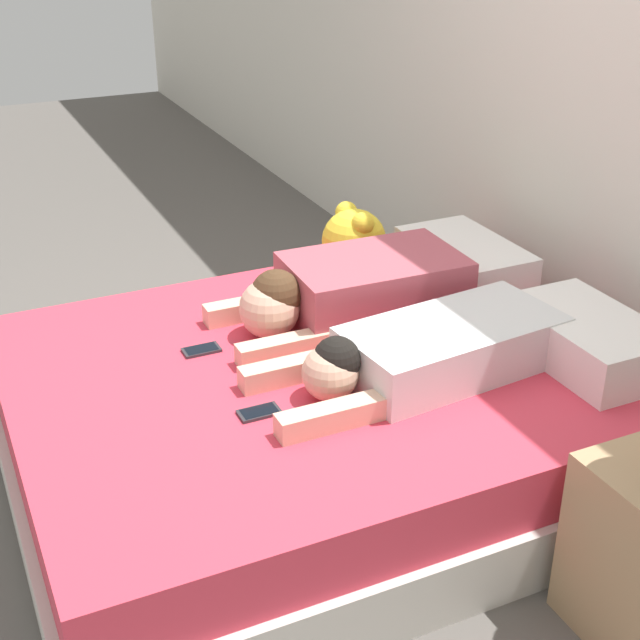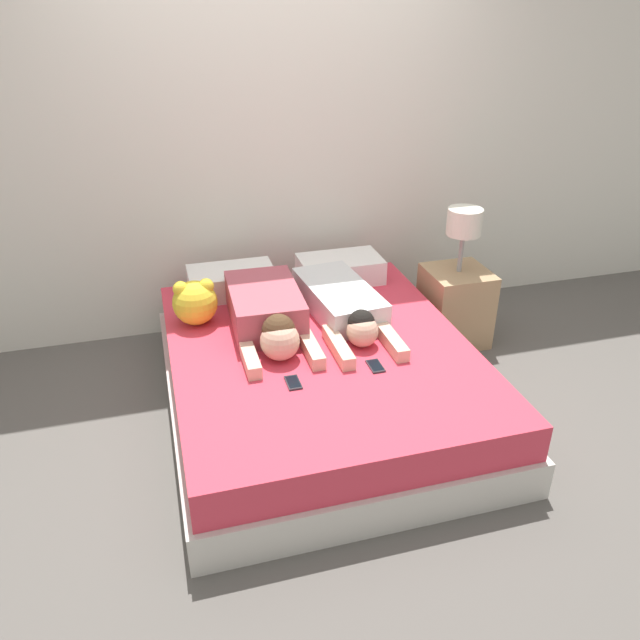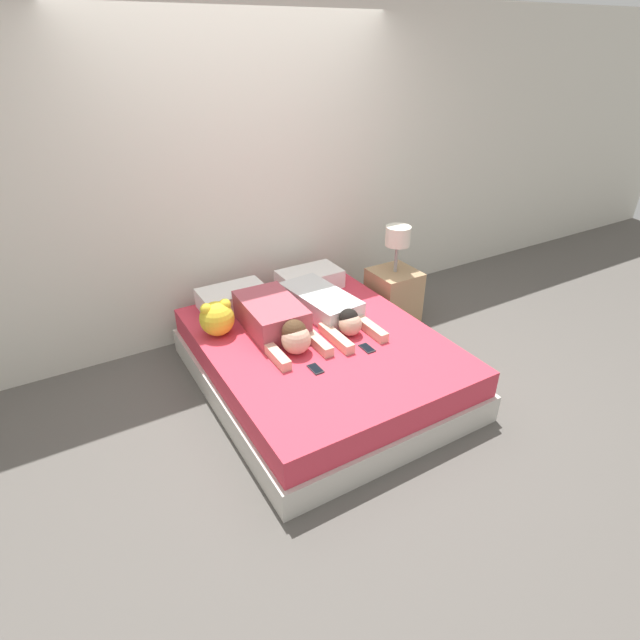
# 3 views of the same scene
# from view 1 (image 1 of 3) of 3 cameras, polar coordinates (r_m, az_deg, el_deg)

# --- Properties ---
(ground_plane) EXTENTS (12.00, 12.00, 0.00)m
(ground_plane) POSITION_cam_1_polar(r_m,az_deg,el_deg) (3.10, -0.00, -9.11)
(ground_plane) COLOR #5B5651
(wall_back) EXTENTS (12.00, 0.06, 2.60)m
(wall_back) POSITION_cam_1_polar(r_m,az_deg,el_deg) (3.22, 19.70, 16.05)
(wall_back) COLOR silver
(wall_back) RESTS_ON ground_plane
(bed) EXTENTS (1.64, 2.00, 0.40)m
(bed) POSITION_cam_1_polar(r_m,az_deg,el_deg) (2.99, -0.00, -6.06)
(bed) COLOR beige
(bed) RESTS_ON ground_plane
(pillow_head_left) EXTENTS (0.53, 0.32, 0.16)m
(pillow_head_left) POSITION_cam_1_polar(r_m,az_deg,el_deg) (3.48, 9.21, 3.73)
(pillow_head_left) COLOR white
(pillow_head_left) RESTS_ON bed
(pillow_head_right) EXTENTS (0.53, 0.32, 0.16)m
(pillow_head_right) POSITION_cam_1_polar(r_m,az_deg,el_deg) (2.98, 16.72, -1.18)
(pillow_head_right) COLOR white
(pillow_head_right) RESTS_ON bed
(person_left) EXTENTS (0.40, 0.88, 0.24)m
(person_left) POSITION_cam_1_polar(r_m,az_deg,el_deg) (3.11, 1.83, 1.82)
(person_left) COLOR #B24C59
(person_left) RESTS_ON bed
(person_right) EXTENTS (0.41, 1.02, 0.20)m
(person_right) POSITION_cam_1_polar(r_m,az_deg,el_deg) (2.79, 6.68, -2.08)
(person_right) COLOR silver
(person_right) RESTS_ON bed
(cell_phone_left) EXTENTS (0.07, 0.12, 0.01)m
(cell_phone_left) POSITION_cam_1_polar(r_m,az_deg,el_deg) (2.97, -7.60, -1.91)
(cell_phone_left) COLOR #2D2D33
(cell_phone_left) RESTS_ON bed
(cell_phone_right) EXTENTS (0.07, 0.12, 0.01)m
(cell_phone_right) POSITION_cam_1_polar(r_m,az_deg,el_deg) (2.62, -3.91, -5.92)
(cell_phone_right) COLOR #2D2D33
(cell_phone_right) RESTS_ON bed
(plush_toy) EXTENTS (0.25, 0.25, 0.27)m
(plush_toy) POSITION_cam_1_polar(r_m,az_deg,el_deg) (3.50, 2.19, 5.19)
(plush_toy) COLOR yellow
(plush_toy) RESTS_ON bed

